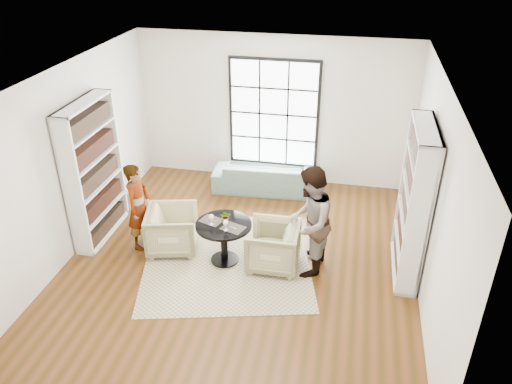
% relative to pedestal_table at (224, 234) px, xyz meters
% --- Properties ---
extents(ground, '(6.00, 6.00, 0.00)m').
position_rel_pedestal_table_xyz_m(ground, '(0.26, 0.07, -0.51)').
color(ground, '#5B3215').
extents(room_shell, '(6.00, 6.01, 6.00)m').
position_rel_pedestal_table_xyz_m(room_shell, '(0.26, 0.61, 0.74)').
color(room_shell, silver).
rests_on(room_shell, ground).
extents(rug, '(3.18, 3.18, 0.01)m').
position_rel_pedestal_table_xyz_m(rug, '(0.03, 0.01, -0.51)').
color(rug, '#B7AD89').
rests_on(rug, ground).
extents(pedestal_table, '(0.88, 0.88, 0.71)m').
position_rel_pedestal_table_xyz_m(pedestal_table, '(0.00, 0.00, 0.00)').
color(pedestal_table, black).
rests_on(pedestal_table, ground).
extents(sofa, '(2.09, 0.92, 0.60)m').
position_rel_pedestal_table_xyz_m(sofa, '(0.18, 2.52, -0.22)').
color(sofa, gray).
rests_on(sofa, ground).
extents(armchair_left, '(0.98, 0.97, 0.75)m').
position_rel_pedestal_table_xyz_m(armchair_left, '(-0.92, 0.16, -0.14)').
color(armchair_left, tan).
rests_on(armchair_left, ground).
extents(armchair_right, '(0.82, 0.79, 0.74)m').
position_rel_pedestal_table_xyz_m(armchair_right, '(0.78, 0.04, -0.15)').
color(armchair_right, tan).
rests_on(armchair_right, ground).
extents(person_left, '(0.42, 0.58, 1.50)m').
position_rel_pedestal_table_xyz_m(person_left, '(-1.47, 0.16, 0.24)').
color(person_left, gray).
rests_on(person_left, ground).
extents(person_right, '(0.76, 0.93, 1.77)m').
position_rel_pedestal_table_xyz_m(person_right, '(1.33, 0.04, 0.37)').
color(person_right, gray).
rests_on(person_right, ground).
extents(placemat_left, '(0.41, 0.36, 0.01)m').
position_rel_pedestal_table_xyz_m(placemat_left, '(-0.21, 0.05, 0.20)').
color(placemat_left, '#292724').
rests_on(placemat_left, pedestal_table).
extents(placemat_right, '(0.41, 0.36, 0.01)m').
position_rel_pedestal_table_xyz_m(placemat_right, '(0.18, -0.09, 0.20)').
color(placemat_right, '#292724').
rests_on(placemat_right, pedestal_table).
extents(cutlery_left, '(0.21, 0.25, 0.01)m').
position_rel_pedestal_table_xyz_m(cutlery_left, '(-0.21, 0.05, 0.20)').
color(cutlery_left, silver).
rests_on(cutlery_left, placemat_left).
extents(cutlery_right, '(0.21, 0.25, 0.01)m').
position_rel_pedestal_table_xyz_m(cutlery_right, '(0.18, -0.09, 0.20)').
color(cutlery_right, silver).
rests_on(cutlery_right, placemat_right).
extents(wine_glass_left, '(0.08, 0.08, 0.19)m').
position_rel_pedestal_table_xyz_m(wine_glass_left, '(-0.17, -0.06, 0.33)').
color(wine_glass_left, silver).
rests_on(wine_glass_left, pedestal_table).
extents(wine_glass_right, '(0.08, 0.08, 0.18)m').
position_rel_pedestal_table_xyz_m(wine_glass_right, '(0.08, -0.17, 0.32)').
color(wine_glass_right, silver).
rests_on(wine_glass_right, pedestal_table).
extents(flower_centerpiece, '(0.19, 0.18, 0.19)m').
position_rel_pedestal_table_xyz_m(flower_centerpiece, '(0.02, 0.07, 0.29)').
color(flower_centerpiece, gray).
rests_on(flower_centerpiece, pedestal_table).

